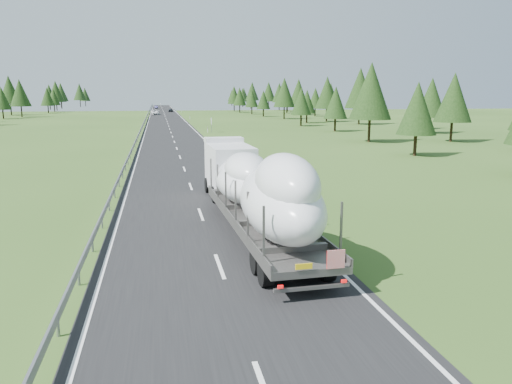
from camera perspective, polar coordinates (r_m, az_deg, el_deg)
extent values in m
cube|color=black|center=(110.43, -9.96, 7.45)|extent=(10.00, 400.00, 0.02)
cube|color=slate|center=(110.41, -12.74, 7.65)|extent=(0.08, 400.00, 0.32)
cube|color=silver|center=(41.63, 1.20, 2.34)|extent=(0.12, 0.07, 1.00)
cube|color=black|center=(41.58, 1.20, 2.78)|extent=(0.13, 0.08, 0.12)
cube|color=silver|center=(90.84, -5.55, 7.10)|extent=(0.12, 0.07, 1.00)
cube|color=black|center=(90.82, -5.55, 7.30)|extent=(0.13, 0.08, 0.12)
cube|color=silver|center=(140.61, -7.57, 8.49)|extent=(0.12, 0.07, 1.00)
cube|color=black|center=(140.60, -7.57, 8.62)|extent=(0.13, 0.08, 0.12)
cube|color=silver|center=(190.50, -8.53, 9.15)|extent=(0.12, 0.07, 1.00)
cube|color=black|center=(190.49, -8.53, 9.24)|extent=(0.13, 0.08, 0.12)
cube|color=silver|center=(240.44, -9.10, 9.53)|extent=(0.12, 0.07, 1.00)
cube|color=black|center=(240.43, -9.10, 9.61)|extent=(0.13, 0.08, 0.12)
cube|color=silver|center=(290.39, -9.47, 9.78)|extent=(0.12, 0.07, 1.00)
cube|color=black|center=(290.39, -9.47, 9.85)|extent=(0.13, 0.08, 0.12)
cube|color=silver|center=(340.36, -9.73, 9.96)|extent=(0.12, 0.07, 1.00)
cube|color=black|center=(340.36, -9.74, 10.01)|extent=(0.13, 0.08, 0.12)
cylinder|color=slate|center=(90.88, -5.11, 7.43)|extent=(0.08, 0.08, 2.00)
cube|color=silver|center=(90.82, -5.13, 8.06)|extent=(0.05, 0.90, 1.20)
cylinder|color=black|center=(78.17, 21.42, 6.60)|extent=(0.36, 0.36, 3.37)
cone|color=black|center=(78.00, 21.67, 10.03)|extent=(5.25, 5.25, 7.03)
cylinder|color=black|center=(93.88, 19.25, 7.37)|extent=(0.36, 0.36, 3.30)
cone|color=black|center=(93.74, 19.43, 10.16)|extent=(5.13, 5.13, 6.87)
cylinder|color=black|center=(104.59, 17.92, 7.70)|extent=(0.36, 0.36, 3.00)
cone|color=black|center=(104.45, 18.06, 9.98)|extent=(4.67, 4.67, 6.26)
cylinder|color=black|center=(116.69, 11.70, 8.63)|extent=(0.36, 0.36, 4.30)
cone|color=black|center=(116.59, 11.82, 11.56)|extent=(6.69, 6.69, 8.96)
cylinder|color=black|center=(126.58, 8.07, 8.82)|extent=(0.36, 0.36, 3.78)
cone|color=black|center=(126.48, 8.13, 11.19)|extent=(5.87, 5.87, 7.86)
cylinder|color=black|center=(140.48, 8.46, 8.94)|extent=(0.36, 0.36, 3.32)
cone|color=black|center=(140.39, 8.52, 10.82)|extent=(5.16, 5.16, 6.92)
cylinder|color=black|center=(157.20, 6.76, 9.14)|extent=(0.36, 0.36, 2.96)
cone|color=black|center=(157.11, 6.80, 10.64)|extent=(4.61, 4.61, 6.17)
cylinder|color=black|center=(165.85, 4.86, 9.46)|extent=(0.36, 0.36, 3.97)
cone|color=black|center=(165.78, 4.89, 11.36)|extent=(6.17, 6.17, 8.27)
cylinder|color=black|center=(181.41, 3.54, 9.49)|extent=(0.36, 0.36, 3.14)
cone|color=black|center=(181.34, 3.56, 10.87)|extent=(4.89, 4.89, 6.55)
cylinder|color=black|center=(196.99, 3.61, 9.63)|extent=(0.36, 0.36, 3.20)
cone|color=black|center=(196.92, 3.62, 10.92)|extent=(4.98, 4.98, 6.67)
cylinder|color=black|center=(210.75, 2.66, 9.83)|extent=(0.36, 0.36, 3.85)
cone|color=black|center=(210.69, 2.68, 11.29)|extent=(6.00, 6.00, 8.03)
cylinder|color=black|center=(224.60, 1.45, 9.95)|extent=(0.36, 0.36, 4.09)
cone|color=black|center=(224.55, 1.45, 11.40)|extent=(6.37, 6.37, 8.53)
cylinder|color=black|center=(235.37, -0.60, 9.87)|extent=(0.36, 0.36, 2.95)
cone|color=black|center=(235.31, -0.61, 10.87)|extent=(4.59, 4.59, 6.14)
cylinder|color=black|center=(248.88, -0.44, 10.10)|extent=(0.36, 0.36, 4.26)
cone|color=black|center=(248.84, -0.44, 11.46)|extent=(6.62, 6.62, 8.87)
cylinder|color=black|center=(265.76, -1.55, 10.06)|extent=(0.36, 0.36, 3.27)
cone|color=black|center=(265.71, -1.55, 11.03)|extent=(5.09, 5.09, 6.81)
cylinder|color=black|center=(278.53, -1.40, 10.13)|extent=(0.36, 0.36, 3.44)
cone|color=black|center=(278.48, -1.41, 11.11)|extent=(5.35, 5.35, 7.17)
cylinder|color=black|center=(290.06, -2.78, 10.12)|extent=(0.36, 0.36, 3.05)
cone|color=black|center=(290.01, -2.79, 10.96)|extent=(4.75, 4.75, 6.36)
cylinder|color=black|center=(59.05, 17.73, 5.32)|extent=(0.36, 0.36, 2.81)
cone|color=black|center=(58.82, 17.96, 9.10)|extent=(4.37, 4.37, 5.85)
cylinder|color=black|center=(74.29, 12.81, 7.08)|extent=(0.36, 0.36, 3.85)
cone|color=black|center=(74.13, 13.00, 11.21)|extent=(5.99, 5.99, 8.03)
cylinder|color=black|center=(94.24, 9.02, 7.71)|extent=(0.36, 0.36, 2.79)
cone|color=black|center=(94.09, 9.10, 10.07)|extent=(4.35, 4.35, 5.82)
cylinder|color=black|center=(109.13, 5.16, 8.26)|extent=(0.36, 0.36, 2.81)
cone|color=black|center=(109.00, 5.20, 10.31)|extent=(4.37, 4.37, 5.86)
cylinder|color=black|center=(120.49, 5.81, 8.49)|extent=(0.36, 0.36, 2.67)
cone|color=black|center=(120.37, 5.85, 10.25)|extent=(4.16, 4.16, 5.57)
cylinder|color=black|center=(139.56, 3.23, 9.13)|extent=(0.36, 0.36, 3.81)
cone|color=black|center=(139.47, 3.26, 11.30)|extent=(5.93, 5.93, 7.95)
cylinder|color=black|center=(153.31, 0.85, 9.11)|extent=(0.36, 0.36, 2.67)
cone|color=black|center=(153.22, 0.85, 10.50)|extent=(4.16, 4.16, 5.57)
cylinder|color=black|center=(171.32, -0.48, 9.35)|extent=(0.36, 0.36, 2.80)
cone|color=black|center=(171.24, -0.48, 10.66)|extent=(4.36, 4.36, 5.84)
cylinder|color=black|center=(185.07, -1.88, 9.53)|extent=(0.36, 0.36, 3.09)
cone|color=black|center=(185.00, -1.88, 10.86)|extent=(4.81, 4.81, 6.44)
cylinder|color=black|center=(201.14, -2.51, 9.70)|extent=(0.36, 0.36, 3.36)
cone|color=black|center=(201.07, -2.52, 11.03)|extent=(5.23, 5.23, 7.01)
cylinder|color=black|center=(155.45, -26.93, 8.01)|extent=(0.36, 0.36, 3.01)
cone|color=black|center=(155.37, -27.07, 9.54)|extent=(4.68, 4.68, 6.26)
cylinder|color=black|center=(164.35, -25.22, 8.39)|extent=(0.36, 0.36, 3.77)
cone|color=black|center=(164.27, -25.37, 10.21)|extent=(5.86, 5.86, 7.85)
cylinder|color=black|center=(181.64, -26.21, 8.56)|extent=(0.36, 0.36, 4.30)
cone|color=black|center=(181.58, -26.38, 10.44)|extent=(6.69, 6.69, 8.97)
cylinder|color=black|center=(194.41, -22.66, 8.77)|extent=(0.36, 0.36, 3.09)
cone|color=black|center=(194.33, -22.75, 10.03)|extent=(4.81, 4.81, 6.45)
cylinder|color=black|center=(208.41, -22.04, 8.90)|extent=(0.36, 0.36, 2.96)
cone|color=black|center=(208.34, -22.12, 10.03)|extent=(4.61, 4.61, 6.17)
cylinder|color=black|center=(223.00, -21.82, 9.16)|extent=(0.36, 0.36, 4.12)
cone|color=black|center=(222.95, -21.92, 10.63)|extent=(6.41, 6.41, 8.59)
cylinder|color=black|center=(235.87, -22.46, 9.13)|extent=(0.36, 0.36, 3.68)
cone|color=black|center=(235.81, -22.56, 10.37)|extent=(5.72, 5.72, 7.67)
cylinder|color=black|center=(248.37, -21.32, 9.31)|extent=(0.36, 0.36, 4.01)
cone|color=black|center=(248.32, -21.41, 10.60)|extent=(6.24, 6.24, 8.36)
cylinder|color=black|center=(266.14, -21.36, 9.32)|extent=(0.36, 0.36, 3.36)
cone|color=black|center=(266.09, -21.44, 10.32)|extent=(5.23, 5.23, 7.00)
cylinder|color=black|center=(277.33, -19.44, 9.57)|extent=(0.36, 0.36, 4.12)
cone|color=black|center=(277.29, -19.52, 10.75)|extent=(6.41, 6.41, 8.58)
cylinder|color=black|center=(289.52, -18.90, 9.58)|extent=(0.36, 0.36, 3.43)
cone|color=black|center=(289.47, -18.96, 10.52)|extent=(5.33, 5.33, 7.15)
cube|color=silver|center=(33.46, -3.02, 2.81)|extent=(2.87, 5.44, 3.00)
cube|color=black|center=(36.07, -3.64, 4.27)|extent=(2.46, 0.17, 1.50)
cube|color=silver|center=(35.59, -3.58, 6.00)|extent=(2.72, 1.38, 0.32)
cube|color=#605E5B|center=(32.67, -2.72, 0.04)|extent=(2.79, 3.30, 0.27)
cylinder|color=black|center=(35.45, -5.40, 0.80)|extent=(0.41, 1.08, 1.07)
cylinder|color=black|center=(35.77, -1.47, 0.94)|extent=(0.41, 1.08, 1.07)
cylinder|color=black|center=(32.11, -4.79, -0.28)|extent=(0.41, 1.08, 1.07)
cylinder|color=black|center=(32.46, -0.46, -0.12)|extent=(0.41, 1.08, 1.07)
cube|color=#605E5B|center=(23.83, 0.46, -3.19)|extent=(3.43, 15.07, 0.28)
cube|color=#605E5B|center=(23.53, -2.94, -2.72)|extent=(0.60, 14.97, 0.26)
cube|color=#605E5B|center=(24.08, 3.79, -2.40)|extent=(0.60, 14.97, 0.26)
cube|color=#605E5B|center=(17.18, 0.09, -4.90)|extent=(0.08, 0.08, 2.03)
cube|color=#605E5B|center=(17.93, 9.07, -4.35)|extent=(0.08, 0.08, 2.03)
cube|color=#605E5B|center=(19.62, -1.36, -2.86)|extent=(0.08, 0.08, 2.03)
cube|color=#605E5B|center=(20.28, 6.60, -2.46)|extent=(0.08, 0.08, 2.03)
cube|color=#605E5B|center=(22.09, -2.49, -1.27)|extent=(0.08, 0.08, 2.03)
cube|color=#605E5B|center=(22.68, 4.64, -0.97)|extent=(0.08, 0.08, 2.03)
cube|color=#605E5B|center=(24.58, -3.38, 0.00)|extent=(0.08, 0.08, 2.03)
cube|color=#605E5B|center=(25.11, 3.06, 0.24)|extent=(0.08, 0.08, 2.03)
cube|color=#605E5B|center=(27.09, -4.12, 1.04)|extent=(0.08, 0.08, 2.03)
cube|color=#605E5B|center=(27.57, 1.77, 1.24)|extent=(0.08, 0.08, 2.03)
cube|color=#605E5B|center=(29.60, -4.72, 1.90)|extent=(0.08, 0.08, 2.03)
cube|color=#605E5B|center=(30.04, 0.68, 2.07)|extent=(0.08, 0.08, 2.03)
cylinder|color=black|center=(18.33, 0.46, -9.13)|extent=(0.47, 1.08, 1.07)
cylinder|color=black|center=(18.91, 7.54, -8.58)|extent=(0.47, 1.08, 1.07)
cylinder|color=black|center=(19.52, -0.30, -7.85)|extent=(0.47, 1.08, 1.07)
cylinder|color=black|center=(20.07, 6.37, -7.38)|extent=(0.47, 1.08, 1.07)
cube|color=#605E5B|center=(17.12, 5.52, -10.89)|extent=(2.68, 0.22, 0.13)
cube|color=red|center=(16.95, 8.28, -7.71)|extent=(0.64, 0.07, 0.64)
cube|color=yellow|center=(16.68, 4.58, -8.53)|extent=(0.59, 0.06, 0.19)
cube|color=red|center=(16.72, 1.85, -10.80)|extent=(0.19, 0.07, 0.11)
cube|color=red|center=(17.33, 9.23, -10.13)|extent=(0.19, 0.07, 0.11)
ellipsoid|color=white|center=(20.22, 2.41, -1.27)|extent=(3.30, 8.09, 2.84)
ellipsoid|color=white|center=(19.07, 3.13, 1.01)|extent=(2.47, 5.14, 2.27)
ellipsoid|color=white|center=(27.28, -1.15, 1.31)|extent=(3.27, 7.88, 2.19)
ellipsoid|color=white|center=(26.21, -0.79, 2.60)|extent=(2.45, 5.01, 1.76)
imported|color=white|center=(170.09, -11.48, 8.92)|extent=(2.77, 5.85, 1.61)
imported|color=black|center=(195.45, -9.73, 9.20)|extent=(1.89, 3.93, 1.29)
imported|color=#1A1A4A|center=(240.53, -11.34, 9.49)|extent=(1.41, 4.04, 1.33)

